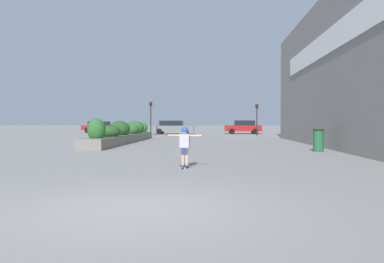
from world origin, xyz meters
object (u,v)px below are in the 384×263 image
(trash_bin, at_px, (318,140))
(car_center_right, at_px, (173,127))
(skateboard, at_px, (185,166))
(car_rightmost, at_px, (243,127))
(car_leftmost, at_px, (100,127))
(car_center_left, at_px, (314,127))
(traffic_light_left, at_px, (151,112))
(traffic_light_right, at_px, (257,114))
(skateboarder, at_px, (185,142))

(trash_bin, distance_m, car_center_right, 26.36)
(skateboard, height_order, car_rightmost, car_rightmost)
(car_leftmost, distance_m, car_center_left, 26.59)
(skateboard, distance_m, trash_bin, 8.66)
(trash_bin, bearing_deg, car_leftmost, 123.38)
(skateboard, xyz_separation_m, traffic_light_left, (-5.77, 27.98, 2.31))
(car_center_right, relative_size, traffic_light_right, 1.45)
(trash_bin, distance_m, car_center_left, 30.05)
(skateboarder, height_order, car_center_left, car_center_left)
(car_center_right, relative_size, car_rightmost, 1.11)
(skateboarder, bearing_deg, skateboard, 94.75)
(skateboard, xyz_separation_m, trash_bin, (5.64, 6.55, 0.44))
(traffic_light_right, bearing_deg, skateboarder, -100.73)
(skateboarder, distance_m, car_rightmost, 32.95)
(car_leftmost, bearing_deg, traffic_light_left, 45.31)
(skateboard, distance_m, traffic_light_left, 28.66)
(car_center_left, relative_size, car_rightmost, 0.98)
(skateboard, height_order, trash_bin, trash_bin)
(skateboarder, relative_size, car_center_right, 0.24)
(skateboarder, height_order, car_leftmost, car_leftmost)
(skateboard, xyz_separation_m, car_center_right, (-3.81, 31.16, 0.73))
(skateboarder, bearing_deg, trash_bin, 64.63)
(skateboarder, distance_m, car_leftmost, 38.16)
(skateboarder, xyz_separation_m, car_center_right, (-3.81, 31.16, 0.03))
(traffic_light_right, bearing_deg, car_center_left, 45.86)
(car_center_left, bearing_deg, skateboarder, -20.09)
(car_rightmost, xyz_separation_m, traffic_light_right, (0.98, -5.05, 1.41))
(skateboard, relative_size, traffic_light_left, 0.17)
(car_center_right, bearing_deg, car_center_left, 105.02)
(skateboard, xyz_separation_m, car_rightmost, (4.25, 32.68, 0.74))
(traffic_light_left, bearing_deg, trash_bin, -61.96)
(skateboarder, bearing_deg, traffic_light_right, 94.63)
(skateboard, bearing_deg, car_center_left, 85.28)
(skateboard, relative_size, car_center_right, 0.13)
(skateboarder, xyz_separation_m, car_center_left, (13.05, 35.68, 0.05))
(trash_bin, relative_size, car_center_left, 0.25)
(car_leftmost, xyz_separation_m, traffic_light_right, (18.78, -8.04, 1.44))
(trash_bin, xyz_separation_m, car_center_left, (7.40, 29.13, 0.31))
(car_leftmost, height_order, car_rightmost, car_rightmost)
(traffic_light_right, bearing_deg, car_rightmost, 101.02)
(car_center_right, bearing_deg, trash_bin, 21.01)
(car_leftmost, distance_m, traffic_light_left, 11.05)
(traffic_light_left, distance_m, traffic_light_right, 11.01)
(traffic_light_left, bearing_deg, car_leftmost, 135.31)
(skateboard, bearing_deg, car_leftmost, 126.16)
(car_rightmost, relative_size, traffic_light_left, 1.21)
(skateboard, height_order, car_center_right, car_center_right)
(skateboarder, bearing_deg, car_rightmost, 97.95)
(car_center_right, height_order, car_rightmost, car_rightmost)
(skateboard, bearing_deg, trash_bin, 64.63)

